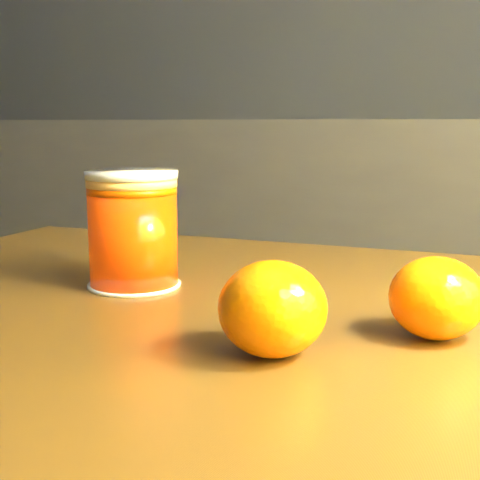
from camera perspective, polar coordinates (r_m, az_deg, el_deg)
The scene contains 5 objects.
kitchen_counter at distance 2.22m, azimuth -0.00°, elevation -1.47°, with size 3.15×0.60×0.90m, color #505055.
table at distance 0.53m, azimuth 5.96°, elevation -17.79°, with size 1.11×0.87×0.74m.
juice_glass at distance 0.62m, azimuth -9.11°, elevation 0.86°, with size 0.08×0.08×0.11m.
orange_front at distance 0.44m, azimuth 2.79°, elevation -5.87°, with size 0.07×0.07×0.06m, color orange.
orange_back at distance 0.49m, azimuth 16.43°, elevation -4.76°, with size 0.07×0.07×0.06m, color orange.
Camera 1 is at (1.18, -0.38, 0.90)m, focal length 50.00 mm.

